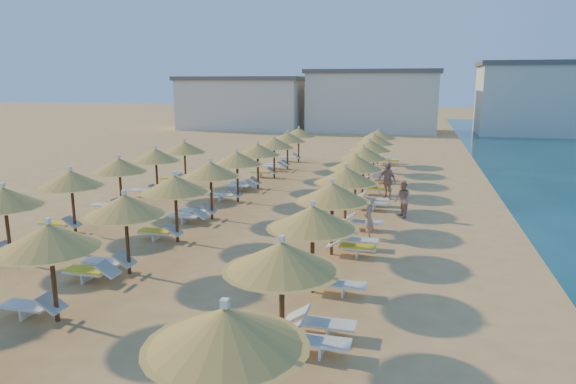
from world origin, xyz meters
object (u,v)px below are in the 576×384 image
(parasol_row_east, at_px, (346,176))
(beachgoer_a, at_px, (369,218))
(beachgoer_c, at_px, (387,181))
(beachgoer_b, at_px, (402,199))
(parasol_row_west, at_px, (211,170))

(parasol_row_east, bearing_deg, beachgoer_a, -48.16)
(beachgoer_a, bearing_deg, beachgoer_c, 175.37)
(beachgoer_c, height_order, beachgoer_b, beachgoer_c)
(parasol_row_west, height_order, beachgoer_a, parasol_row_west)
(beachgoer_b, height_order, beachgoer_a, beachgoer_b)
(parasol_row_east, height_order, beachgoer_c, parasol_row_east)
(beachgoer_c, distance_m, beachgoer_b, 3.79)
(parasol_row_west, bearing_deg, beachgoer_c, 39.77)
(parasol_row_west, distance_m, beachgoer_a, 7.14)
(parasol_row_east, height_order, parasol_row_west, same)
(parasol_row_east, height_order, beachgoer_b, parasol_row_east)
(beachgoer_b, bearing_deg, beachgoer_c, 167.50)
(beachgoer_c, distance_m, beachgoer_a, 7.16)
(beachgoer_c, bearing_deg, beachgoer_a, -52.95)
(parasol_row_west, height_order, beachgoer_b, parasol_row_west)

